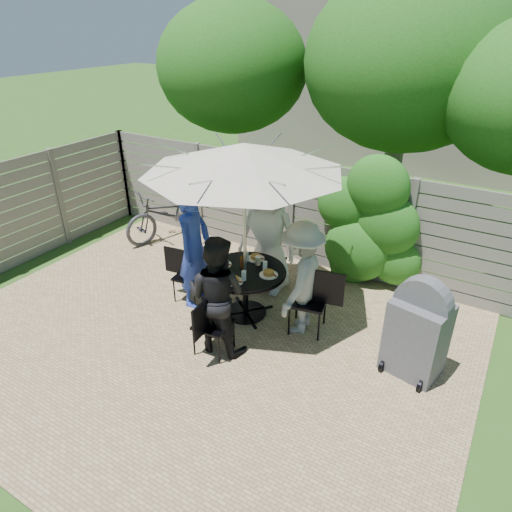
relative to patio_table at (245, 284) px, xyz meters
The scene contains 23 objects.
backyard_envelope 9.44m from the patio_table, 91.02° to the left, with size 60.00×60.00×5.00m.
patio_table is the anchor object (origin of this frame).
umbrella 1.84m from the patio_table, ahead, with size 2.91×2.91×2.55m.
chair_back 1.00m from the patio_table, 96.53° to the left, with size 0.46×0.64×0.86m.
person_back 0.93m from the patio_table, 96.52° to the left, with size 0.93×0.61×1.90m, color silver.
chair_left 1.00m from the patio_table, behind, with size 0.64×0.46×0.85m.
person_left 0.91m from the patio_table, behind, with size 0.66×0.43×1.82m, color #2A41B8.
chair_front 1.00m from the patio_table, 83.52° to the right, with size 0.46×0.67×0.90m.
person_front 0.88m from the patio_table, 83.48° to the right, with size 0.79×0.62×1.63m, color black.
chair_right 0.99m from the patio_table, ahead, with size 0.75×0.57×0.99m.
person_right 0.88m from the patio_table, ahead, with size 1.05×0.60×1.63m, color #9C9E99.
plate_back 0.44m from the patio_table, 96.52° to the left, with size 0.26×0.26×0.06m.
plate_left 0.44m from the patio_table, behind, with size 0.26×0.26×0.06m.
plate_front 0.44m from the patio_table, 83.48° to the right, with size 0.26×0.26×0.06m.
plate_right 0.44m from the patio_table, ahead, with size 0.26×0.26×0.06m.
glass_back 0.41m from the patio_table, 118.52° to the left, with size 0.07×0.07×0.14m, color silver.
glass_left 0.41m from the patio_table, 151.48° to the right, with size 0.07×0.07×0.14m, color silver.
glass_front 0.41m from the patio_table, 61.48° to the right, with size 0.07×0.07×0.14m, color silver.
glass_right 0.41m from the patio_table, 28.52° to the left, with size 0.07×0.07×0.14m, color silver.
syrup_jug 0.32m from the patio_table, 146.72° to the left, with size 0.09×0.09×0.16m, color #59280C.
coffee_cup 0.38m from the patio_table, 72.08° to the left, with size 0.08×0.08×0.12m, color #C6B293.
bicycle 3.11m from the patio_table, 150.74° to the left, with size 0.67×1.91×1.00m, color #333338.
bbq_grill 2.41m from the patio_table, ahead, with size 0.74×0.62×1.33m.
Camera 1 is at (3.26, -3.64, 3.94)m, focal length 32.00 mm.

